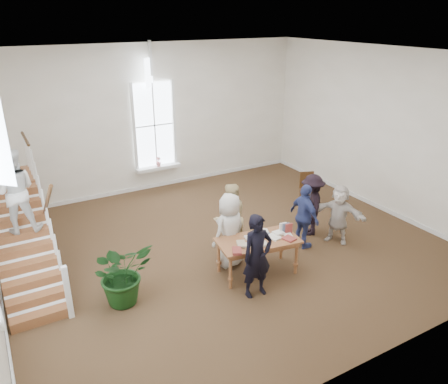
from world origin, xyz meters
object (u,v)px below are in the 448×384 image
elderly_woman (230,230)px  floor_plant (122,273)px  woman_cluster_b (312,205)px  side_chair (307,187)px  woman_cluster_c (338,214)px  person_yellow (230,219)px  police_officer (257,256)px  library_table (258,243)px  woman_cluster_a (304,217)px

elderly_woman → floor_plant: 2.51m
woman_cluster_b → side_chair: 1.92m
elderly_woman → woman_cluster_c: (2.85, -0.38, -0.11)m
floor_plant → elderly_woman: bearing=3.9°
person_yellow → side_chair: person_yellow is taller
police_officer → person_yellow: police_officer is taller
woman_cluster_b → police_officer: bearing=-25.9°
library_table → woman_cluster_b: bearing=29.6°
woman_cluster_b → person_yellow: bearing=-61.6°
police_officer → woman_cluster_b: bearing=31.9°
person_yellow → woman_cluster_b: bearing=171.1°
elderly_woman → woman_cluster_a: bearing=161.0°
library_table → person_yellow: 1.12m
woman_cluster_a → floor_plant: 4.45m
elderly_woman → floor_plant: (-2.49, -0.17, -0.21)m
library_table → floor_plant: 2.88m
woman_cluster_b → woman_cluster_c: woman_cluster_b is taller
police_officer → woman_cluster_c: (2.95, 0.87, -0.13)m
library_table → police_officer: (-0.45, -0.64, 0.15)m
police_officer → person_yellow: bearing=79.3°
police_officer → floor_plant: police_officer is taller
library_table → side_chair: bearing=43.7°
woman_cluster_a → woman_cluster_c: bearing=-104.0°
woman_cluster_b → floor_plant: size_ratio=1.24×
elderly_woman → floor_plant: elderly_woman is taller
library_table → side_chair: (3.34, 2.40, -0.19)m
police_officer → floor_plant: bearing=157.9°
woman_cluster_a → elderly_woman: bearing=83.2°
library_table → person_yellow: size_ratio=1.07×
library_table → woman_cluster_c: (2.50, 0.22, 0.01)m
elderly_woman → person_yellow: person_yellow is taller
library_table → woman_cluster_b: woman_cluster_b is taller
woman_cluster_a → woman_cluster_c: 0.92m
woman_cluster_c → person_yellow: bearing=-140.4°
police_officer → person_yellow: size_ratio=1.02×
woman_cluster_a → side_chair: bearing=-42.8°
woman_cluster_b → woman_cluster_c: bearing=59.0°
woman_cluster_a → side_chair: size_ratio=1.66×
police_officer → woman_cluster_c: bearing=18.5°
elderly_woman → woman_cluster_a: size_ratio=1.07×
person_yellow → library_table: bearing=89.8°
person_yellow → woman_cluster_a: bearing=154.5°
elderly_woman → woman_cluster_b: bearing=172.3°
woman_cluster_a → woman_cluster_b: (0.60, 0.45, -0.00)m
elderly_woman → side_chair: (3.69, 1.79, -0.32)m
person_yellow → woman_cluster_b: (2.25, -0.23, -0.06)m
elderly_woman → library_table: bearing=106.6°
woman_cluster_b → woman_cluster_c: 0.72m
police_officer → woman_cluster_a: (2.05, 1.07, -0.07)m
woman_cluster_b → floor_plant: woman_cluster_b is taller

